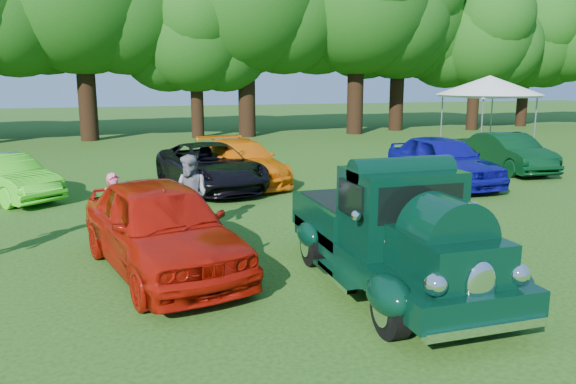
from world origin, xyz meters
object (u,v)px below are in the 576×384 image
object	(u,v)px
red_convertible	(161,226)
back_car_orange	(241,162)
hero_pickup	(392,235)
back_car_lime	(6,178)
spectator_grey	(191,194)
back_car_green	(509,153)
back_car_black	(210,166)
back_car_blue	(443,160)
canopy_tent	(489,86)
spectator_pink	(116,208)

from	to	relation	value
red_convertible	back_car_orange	size ratio (longest dim) A/B	1.01
hero_pickup	back_car_lime	bearing A→B (deg)	128.29
hero_pickup	spectator_grey	world-z (taller)	hero_pickup
back_car_lime	back_car_green	bearing A→B (deg)	-37.01
back_car_black	back_car_blue	size ratio (longest dim) A/B	1.08
back_car_lime	spectator_grey	size ratio (longest dim) A/B	2.22
hero_pickup	back_car_black	distance (m)	9.26
back_car_orange	spectator_grey	distance (m)	6.03
back_car_lime	back_car_orange	world-z (taller)	back_car_orange
hero_pickup	canopy_tent	bearing A→B (deg)	49.12
red_convertible	spectator_grey	bearing A→B (deg)	56.78
back_car_orange	back_car_blue	bearing A→B (deg)	-28.63
back_car_green	canopy_tent	bearing A→B (deg)	68.16
back_car_lime	canopy_tent	bearing A→B (deg)	-23.43
back_car_green	spectator_grey	size ratio (longest dim) A/B	2.41
spectator_grey	canopy_tent	xyz separation A→B (m)	(14.61, 9.49, 2.15)
red_convertible	back_car_blue	xyz separation A→B (m)	(9.32, 5.68, -0.03)
back_car_lime	spectator_pink	distance (m)	5.97
back_car_orange	back_car_blue	size ratio (longest dim) A/B	1.03
back_car_orange	spectator_grey	bearing A→B (deg)	-121.66
red_convertible	back_car_orange	bearing A→B (deg)	54.27
red_convertible	back_car_blue	world-z (taller)	red_convertible
back_car_green	spectator_pink	size ratio (longest dim) A/B	2.85
back_car_black	canopy_tent	xyz separation A→B (m)	(13.37, 4.59, 2.32)
back_car_blue	spectator_grey	bearing A→B (deg)	-160.51
back_car_black	back_car_green	bearing A→B (deg)	-10.15
back_car_orange	spectator_grey	xyz separation A→B (m)	(-2.36, -5.55, 0.18)
hero_pickup	back_car_lime	size ratio (longest dim) A/B	1.32
hero_pickup	red_convertible	world-z (taller)	hero_pickup
hero_pickup	back_car_blue	distance (m)	9.50
back_car_lime	back_car_black	size ratio (longest dim) A/B	0.77
hero_pickup	back_car_green	world-z (taller)	hero_pickup
red_convertible	back_car_black	bearing A→B (deg)	60.32
back_car_lime	back_car_blue	world-z (taller)	back_car_blue
back_car_orange	spectator_pink	size ratio (longest dim) A/B	3.23
back_car_lime	canopy_tent	distance (m)	19.81
red_convertible	back_car_green	size ratio (longest dim) A/B	1.14
red_convertible	back_car_black	size ratio (longest dim) A/B	0.96
canopy_tent	back_car_blue	bearing A→B (deg)	-134.76
canopy_tent	red_convertible	bearing A→B (deg)	-142.49
back_car_lime	back_car_blue	bearing A→B (deg)	-43.94
back_car_orange	back_car_green	world-z (taller)	same
back_car_lime	back_car_black	distance (m)	5.76
hero_pickup	back_car_orange	xyz separation A→B (m)	(-0.36, 9.79, -0.17)
back_car_lime	back_car_green	world-z (taller)	back_car_green
back_car_black	canopy_tent	distance (m)	14.32
back_car_lime	back_car_orange	bearing A→B (deg)	-31.73
hero_pickup	red_convertible	distance (m)	4.02
back_car_blue	back_car_green	distance (m)	4.06
back_car_black	back_car_green	world-z (taller)	back_car_black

